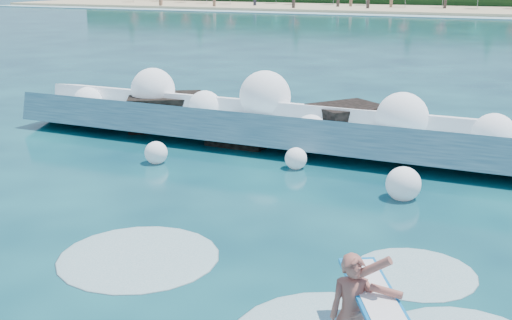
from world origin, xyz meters
name	(u,v)px	position (x,y,z in m)	size (l,w,h in m)	color
ground	(134,243)	(0.00, 0.00, 0.00)	(200.00, 200.00, 0.00)	#072639
beach	(497,11)	(0.00, 78.00, 0.20)	(140.00, 20.00, 0.40)	tan
wet_band	(489,18)	(0.00, 67.00, 0.04)	(140.00, 5.00, 0.08)	silver
breaking_wave	(295,129)	(0.23, 7.41, 0.51)	(16.97, 2.69, 1.46)	#366C87
rock_cluster	(242,122)	(-1.65, 7.91, 0.42)	(8.25, 3.07, 1.31)	black
surfer_with_board	(357,311)	(4.58, -1.73, 0.59)	(1.50, 2.79, 1.61)	#A2594B
wave_spray	(307,112)	(0.56, 7.46, 1.00)	(14.96, 4.72, 2.05)	white
surf_foam	(293,317)	(3.54, -1.24, 0.00)	(9.21, 6.02, 0.14)	silver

